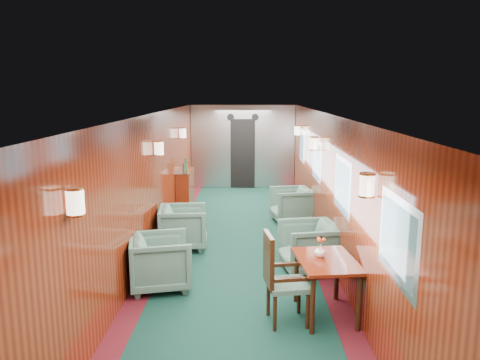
% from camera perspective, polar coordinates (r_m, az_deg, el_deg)
% --- Properties ---
extents(room, '(12.00, 12.10, 2.40)m').
position_cam_1_polar(room, '(7.63, -0.12, 2.19)').
color(room, '#0E3327').
rests_on(room, ground).
extents(bulkhead, '(2.98, 0.17, 2.39)m').
position_cam_1_polar(bulkhead, '(13.55, 0.34, 4.03)').
color(bulkhead, '#AFB1B6').
rests_on(bulkhead, ground).
extents(windows_right, '(0.02, 8.60, 0.80)m').
position_cam_1_polar(windows_right, '(8.02, 10.61, 1.09)').
color(windows_right, silver).
rests_on(windows_right, ground).
extents(wall_sconces, '(2.97, 7.97, 0.25)m').
position_cam_1_polar(wall_sconces, '(8.17, -0.05, 3.86)').
color(wall_sconces, beige).
rests_on(wall_sconces, ground).
extents(dining_table, '(0.80, 1.06, 0.74)m').
position_cam_1_polar(dining_table, '(5.96, 10.48, -10.55)').
color(dining_table, maroon).
rests_on(dining_table, ground).
extents(side_chair, '(0.57, 0.59, 1.12)m').
position_cam_1_polar(side_chair, '(5.72, 4.80, -11.48)').
color(side_chair, '#1C4339').
rests_on(side_chair, ground).
extents(credenza, '(0.33, 1.05, 1.21)m').
position_cam_1_polar(credenza, '(11.18, -6.68, -1.14)').
color(credenza, maroon).
rests_on(credenza, ground).
extents(flower_vase, '(0.19, 0.19, 0.15)m').
position_cam_1_polar(flower_vase, '(5.97, 9.76, -8.49)').
color(flower_vase, white).
rests_on(flower_vase, dining_table).
extents(armchair_left_near, '(1.01, 1.00, 0.77)m').
position_cam_1_polar(armchair_left_near, '(6.84, -9.66, -9.79)').
color(armchair_left_near, '#1C4339').
rests_on(armchair_left_near, ground).
extents(armchair_left_far, '(0.92, 0.90, 0.76)m').
position_cam_1_polar(armchair_left_far, '(8.46, -6.91, -5.71)').
color(armchair_left_far, '#1C4339').
rests_on(armchair_left_far, ground).
extents(armchair_right_near, '(0.99, 0.97, 0.78)m').
position_cam_1_polar(armchair_right_near, '(7.43, 8.41, -8.07)').
color(armchair_right_near, '#1C4339').
rests_on(armchair_right_near, ground).
extents(armchair_right_far, '(0.95, 0.93, 0.74)m').
position_cam_1_polar(armchair_right_far, '(10.13, 6.24, -3.02)').
color(armchair_right_far, '#1C4339').
rests_on(armchair_right_far, ground).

